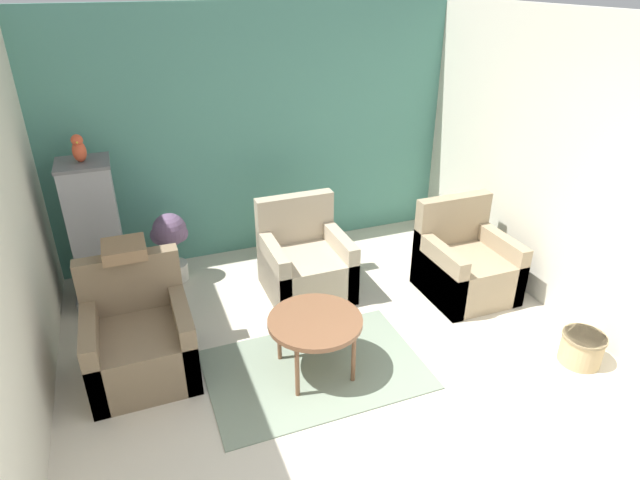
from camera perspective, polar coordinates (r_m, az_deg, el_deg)
wall_back_accent at (r=5.98m, az=-6.58°, el=11.12°), size 4.56×0.06×2.69m
wall_left at (r=4.12m, az=-30.66°, el=-0.06°), size 0.06×3.69×2.69m
wall_right at (r=5.46m, az=22.86°, el=7.64°), size 0.06×3.69×2.69m
area_rug at (r=4.54m, az=-0.50°, el=-13.62°), size 1.75×1.15×0.01m
coffee_table at (r=4.26m, az=-0.52°, el=-8.93°), size 0.75×0.75×0.51m
armchair_left at (r=4.58m, az=-18.62°, el=-10.22°), size 0.80×0.81×0.94m
armchair_right at (r=5.56m, az=15.21°, el=-2.68°), size 0.80×0.81×0.94m
armchair_middle at (r=5.39m, az=-1.61°, el=-2.63°), size 0.80×0.81×0.94m
birdcage at (r=5.57m, az=-22.69°, el=0.49°), size 0.58×0.58×1.41m
parrot at (r=5.28m, az=-24.33°, el=8.85°), size 0.12×0.22×0.26m
potted_plant at (r=5.71m, az=-15.66°, el=0.06°), size 0.38×0.34×0.75m
wicker_basket at (r=5.03m, az=26.15°, el=-10.24°), size 0.35×0.35×0.27m
throw_pillow at (r=4.48m, az=-20.17°, el=-0.93°), size 0.33×0.33×0.10m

